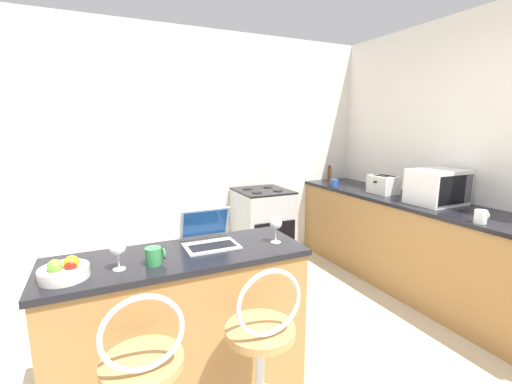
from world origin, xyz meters
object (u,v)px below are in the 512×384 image
(toaster, at_px, (383,185))
(mug_blue, at_px, (334,183))
(fruit_bowl, at_px, (64,271))
(wine_glass_short, at_px, (276,224))
(pepper_mill, at_px, (329,174))
(bar_stool_far, at_px, (262,365))
(stove_range, at_px, (263,228))
(wine_glass_tall, at_px, (118,249))
(laptop, at_px, (209,236))
(mug_green, at_px, (154,256))
(mug_white, at_px, (481,217))
(microwave, at_px, (437,187))

(toaster, distance_m, mug_blue, 0.60)
(fruit_bowl, xyz_separation_m, wine_glass_short, (1.13, 0.03, 0.08))
(toaster, bearing_deg, pepper_mill, 95.85)
(bar_stool_far, height_order, toaster, toaster)
(stove_range, xyz_separation_m, mug_blue, (0.86, -0.16, 0.49))
(wine_glass_tall, bearing_deg, laptop, 17.98)
(stove_range, height_order, wine_glass_tall, wine_glass_tall)
(mug_green, bearing_deg, mug_white, -5.70)
(laptop, relative_size, wine_glass_short, 1.93)
(fruit_bowl, relative_size, wine_glass_tall, 1.43)
(laptop, bearing_deg, wine_glass_tall, -162.02)
(wine_glass_tall, height_order, mug_white, wine_glass_tall)
(bar_stool_far, bearing_deg, mug_white, 5.37)
(mug_green, bearing_deg, pepper_mill, 35.78)
(stove_range, relative_size, mug_green, 8.99)
(stove_range, relative_size, fruit_bowl, 4.13)
(stove_range, bearing_deg, bar_stool_far, -116.28)
(laptop, xyz_separation_m, fruit_bowl, (-0.75, -0.17, -0.02))
(bar_stool_far, bearing_deg, mug_blue, 45.25)
(laptop, bearing_deg, pepper_mill, 37.14)
(pepper_mill, bearing_deg, laptop, -142.86)
(bar_stool_far, bearing_deg, wine_glass_tall, 145.03)
(bar_stool_far, height_order, stove_range, bar_stool_far)
(stove_range, xyz_separation_m, wine_glass_tall, (-1.60, -1.63, 0.55))
(stove_range, distance_m, mug_white, 2.11)
(wine_glass_short, distance_m, mug_green, 0.73)
(fruit_bowl, relative_size, mug_green, 2.18)
(wine_glass_short, bearing_deg, stove_range, 66.38)
(fruit_bowl, relative_size, wine_glass_short, 1.36)
(laptop, distance_m, pepper_mill, 2.58)
(toaster, height_order, wine_glass_tall, toaster)
(pepper_mill, bearing_deg, wine_glass_tall, -146.14)
(laptop, height_order, microwave, microwave)
(pepper_mill, bearing_deg, fruit_bowl, -148.37)
(mug_blue, height_order, pepper_mill, pepper_mill)
(mug_white, bearing_deg, pepper_mill, 86.51)
(fruit_bowl, xyz_separation_m, mug_green, (0.40, -0.00, 0.01))
(bar_stool_far, distance_m, wine_glass_short, 0.77)
(bar_stool_far, xyz_separation_m, stove_range, (1.01, 2.04, -0.01))
(mug_white, relative_size, wine_glass_short, 0.64)
(microwave, distance_m, wine_glass_tall, 2.75)
(laptop, height_order, mug_white, laptop)
(laptop, xyz_separation_m, pepper_mill, (2.06, 1.56, 0.06))
(toaster, relative_size, pepper_mill, 1.20)
(fruit_bowl, xyz_separation_m, mug_white, (2.69, -0.23, 0.01))
(toaster, xyz_separation_m, wine_glass_short, (-1.76, -0.89, 0.02))
(bar_stool_far, relative_size, wine_glass_tall, 6.40)
(microwave, relative_size, mug_green, 4.62)
(wine_glass_short, distance_m, pepper_mill, 2.39)
(laptop, distance_m, wine_glass_tall, 0.54)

